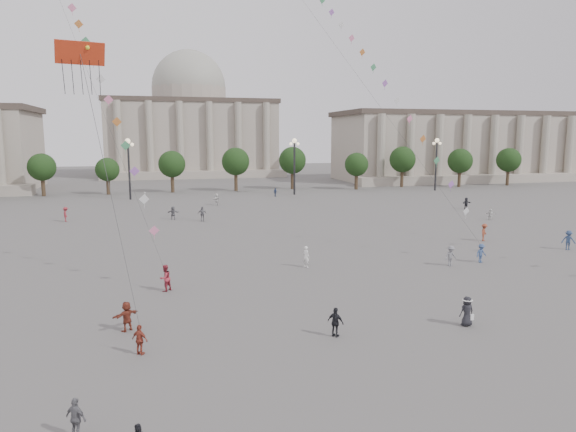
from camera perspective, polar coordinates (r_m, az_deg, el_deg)
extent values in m
plane|color=#565351|center=(28.46, 9.27, -14.06)|extent=(360.00, 360.00, 0.00)
cube|color=#A89B8D|center=(146.68, 21.32, 7.07)|extent=(80.00, 22.00, 16.00)
cube|color=#443931|center=(146.75, 21.51, 10.42)|extent=(81.60, 22.44, 1.20)
cube|color=#A89B8D|center=(136.69, 24.34, 3.86)|extent=(84.00, 4.00, 2.00)
cube|color=#A89B8D|center=(154.27, -10.76, 8.32)|extent=(46.00, 30.00, 20.00)
cube|color=#443931|center=(154.56, -10.88, 12.25)|extent=(46.92, 30.60, 1.20)
cube|color=#A89B8D|center=(137.68, -10.15, 4.54)|extent=(48.30, 4.00, 2.00)
cylinder|color=#A89B8D|center=(154.69, -10.90, 12.95)|extent=(21.00, 21.00, 5.00)
sphere|color=#9C9B8E|center=(154.90, -10.92, 13.87)|extent=(21.00, 21.00, 21.00)
cylinder|color=#322719|center=(104.08, -25.25, 2.90)|extent=(0.70, 0.70, 3.52)
sphere|color=black|center=(103.82, -25.38, 4.92)|extent=(5.12, 5.12, 5.12)
cylinder|color=#322719|center=(102.55, -18.64, 3.20)|extent=(0.70, 0.70, 3.52)
sphere|color=black|center=(102.29, -18.74, 5.26)|extent=(5.12, 5.12, 5.12)
cylinder|color=#322719|center=(102.42, -11.92, 3.47)|extent=(0.70, 0.70, 3.52)
sphere|color=black|center=(102.15, -11.99, 5.53)|extent=(5.12, 5.12, 5.12)
cylinder|color=#322719|center=(103.68, -5.28, 3.69)|extent=(0.70, 0.70, 3.52)
sphere|color=black|center=(103.42, -5.31, 5.72)|extent=(5.12, 5.12, 5.12)
cylinder|color=#322719|center=(106.30, 1.13, 3.85)|extent=(0.70, 0.70, 3.52)
sphere|color=black|center=(106.04, 1.14, 5.83)|extent=(5.12, 5.12, 5.12)
cylinder|color=#322719|center=(110.16, 7.16, 3.96)|extent=(0.70, 0.70, 3.52)
sphere|color=black|center=(109.91, 7.20, 5.87)|extent=(5.12, 5.12, 5.12)
cylinder|color=#322719|center=(115.15, 12.73, 4.02)|extent=(0.70, 0.70, 3.52)
sphere|color=black|center=(114.91, 12.79, 5.85)|extent=(5.12, 5.12, 5.12)
cylinder|color=#322719|center=(121.13, 17.79, 4.04)|extent=(0.70, 0.70, 3.52)
sphere|color=black|center=(120.90, 17.87, 5.78)|extent=(5.12, 5.12, 5.12)
cylinder|color=#322719|center=(127.96, 22.34, 4.04)|extent=(0.70, 0.70, 3.52)
sphere|color=black|center=(127.74, 22.44, 5.68)|extent=(5.12, 5.12, 5.12)
cylinder|color=#262628|center=(94.17, -17.23, 4.79)|extent=(0.36, 0.36, 10.00)
sphere|color=#FFE5B2|center=(93.98, -17.38, 7.95)|extent=(0.90, 0.90, 0.90)
sphere|color=#FFE5B2|center=(94.02, -17.79, 7.57)|extent=(0.60, 0.60, 0.60)
sphere|color=#FFE5B2|center=(93.96, -16.93, 7.60)|extent=(0.60, 0.60, 0.60)
cylinder|color=#262628|center=(97.57, 0.72, 5.31)|extent=(0.36, 0.36, 10.00)
sphere|color=#FFE5B2|center=(97.38, 0.72, 8.37)|extent=(0.90, 0.90, 0.90)
sphere|color=#FFE5B2|center=(97.21, 0.32, 8.01)|extent=(0.60, 0.60, 0.60)
sphere|color=#FFE5B2|center=(97.58, 1.12, 8.01)|extent=(0.60, 0.60, 0.60)
cylinder|color=#262628|center=(109.41, 16.12, 5.35)|extent=(0.36, 0.36, 10.00)
sphere|color=#FFE5B2|center=(109.25, 16.23, 8.07)|extent=(0.90, 0.90, 0.90)
sphere|color=#FFE5B2|center=(108.90, 15.90, 7.77)|extent=(0.60, 0.60, 0.60)
sphere|color=#FFE5B2|center=(109.61, 16.54, 7.75)|extent=(0.60, 0.60, 0.60)
imported|color=navy|center=(94.95, -1.42, 2.66)|extent=(0.98, 0.83, 1.58)
imported|color=silver|center=(83.58, -7.94, 1.84)|extent=(1.54, 1.71, 1.89)
imported|color=slate|center=(46.23, 17.63, -4.25)|extent=(1.24, 0.86, 1.76)
imported|color=silver|center=(73.49, 21.56, 0.19)|extent=(1.43, 1.03, 1.49)
imported|color=brown|center=(58.33, 20.98, -1.71)|extent=(1.36, 1.32, 1.86)
imported|color=black|center=(82.90, 19.20, 1.34)|extent=(1.74, 0.84, 1.80)
imported|color=beige|center=(91.55, -15.58, 2.11)|extent=(0.51, 0.65, 1.58)
imported|color=slate|center=(70.35, -12.66, 0.35)|extent=(1.73, 0.98, 1.78)
imported|color=white|center=(43.69, 2.02, -4.53)|extent=(0.71, 0.80, 1.83)
imported|color=navy|center=(57.29, 28.71, -2.37)|extent=(1.43, 1.26, 1.92)
imported|color=slate|center=(68.21, -9.52, 0.24)|extent=(1.18, 0.63, 1.91)
imported|color=maroon|center=(72.89, -23.46, 0.18)|extent=(1.02, 1.39, 1.92)
imported|color=#933828|center=(27.84, -16.13, -13.08)|extent=(0.97, 0.87, 1.58)
imported|color=black|center=(29.11, 5.31, -11.68)|extent=(0.95, 1.00, 1.67)
imported|color=maroon|center=(31.20, -17.48, -10.57)|extent=(1.62, 1.33, 1.74)
imported|color=slate|center=(21.69, -22.47, -20.04)|extent=(0.96, 0.86, 1.56)
imported|color=#A02B39|center=(38.08, -13.49, -6.71)|extent=(1.19, 1.17, 1.93)
imported|color=#364E7B|center=(48.35, 20.67, -3.89)|extent=(1.20, 0.85, 1.68)
imported|color=black|center=(32.30, 19.26, -9.96)|extent=(0.89, 0.60, 1.77)
cone|color=white|center=(32.08, 19.33, -8.71)|extent=(0.52, 0.52, 0.14)
cylinder|color=white|center=(32.09, 19.32, -8.81)|extent=(0.60, 0.60, 0.02)
cube|color=white|center=(32.42, 19.75, -10.54)|extent=(0.22, 0.10, 0.35)
cube|color=red|center=(26.95, -22.10, 16.43)|extent=(2.26, 1.01, 1.02)
cube|color=green|center=(26.99, -22.91, 16.91)|extent=(0.39, 0.27, 0.34)
cube|color=#1D459D|center=(26.91, -21.37, 17.03)|extent=(0.39, 0.27, 0.34)
sphere|color=yellow|center=(26.95, -22.93, 16.92)|extent=(0.20, 0.20, 0.20)
sphere|color=yellow|center=(26.87, -21.38, 17.04)|extent=(0.20, 0.20, 0.20)
cylinder|color=#3F3F3F|center=(26.41, -19.09, 2.30)|extent=(0.02, 0.02, 13.45)
cylinder|color=#3F3F3F|center=(54.90, -23.63, 20.14)|extent=(0.02, 0.02, 55.56)
cube|color=pink|center=(38.65, -14.65, -1.59)|extent=(0.76, 0.25, 0.76)
cube|color=silver|center=(39.64, -15.69, 1.81)|extent=(0.76, 0.25, 0.76)
cube|color=#9E5DBA|center=(40.79, -16.68, 4.80)|extent=(0.76, 0.25, 0.76)
cube|color=#439361|center=(42.05, -17.61, 7.48)|extent=(0.76, 0.25, 0.76)
cube|color=#C06C2D|center=(43.41, -18.48, 9.90)|extent=(0.76, 0.25, 0.76)
cube|color=pink|center=(44.84, -19.32, 12.10)|extent=(0.76, 0.25, 0.76)
cube|color=silver|center=(46.35, -20.10, 14.11)|extent=(0.76, 0.25, 0.76)
cube|color=#9E5DBA|center=(47.91, -20.85, 15.94)|extent=(0.76, 0.25, 0.76)
cube|color=#439361|center=(49.51, -21.56, 17.61)|extent=(0.76, 0.25, 0.76)
cube|color=#C06C2D|center=(51.16, -22.24, 19.14)|extent=(0.76, 0.25, 0.76)
cube|color=pink|center=(52.84, -22.88, 20.55)|extent=(0.76, 0.25, 0.76)
cylinder|color=#3F3F3F|center=(68.18, 1.84, 22.60)|extent=(0.02, 0.02, 74.19)
cube|color=silver|center=(48.76, 19.19, 0.50)|extent=(0.76, 0.25, 0.76)
cube|color=#9E5DBA|center=(49.58, 17.68, 3.37)|extent=(0.76, 0.25, 0.76)
cube|color=#439361|center=(50.55, 16.20, 5.95)|extent=(0.76, 0.25, 0.76)
cube|color=#C06C2D|center=(51.66, 14.76, 8.30)|extent=(0.76, 0.25, 0.76)
cube|color=pink|center=(52.87, 13.37, 10.46)|extent=(0.76, 0.25, 0.76)
cube|color=silver|center=(54.19, 12.03, 12.45)|extent=(0.76, 0.25, 0.76)
cube|color=#9E5DBA|center=(55.59, 10.72, 14.29)|extent=(0.76, 0.25, 0.76)
cube|color=#439361|center=(57.06, 9.47, 16.00)|extent=(0.76, 0.25, 0.76)
cube|color=#C06C2D|center=(58.60, 8.26, 17.57)|extent=(0.76, 0.25, 0.76)
cube|color=pink|center=(60.20, 7.09, 19.03)|extent=(0.76, 0.25, 0.76)
cube|color=silver|center=(61.86, 5.96, 20.38)|extent=(0.76, 0.25, 0.76)
cube|color=#9E5DBA|center=(63.56, 4.87, 21.64)|extent=(0.76, 0.25, 0.76)
cube|color=#439361|center=(65.30, 3.83, 22.80)|extent=(0.76, 0.25, 0.76)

